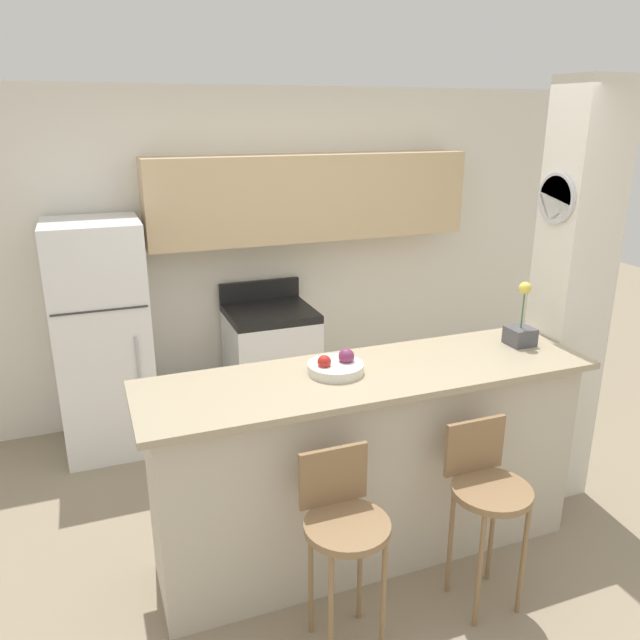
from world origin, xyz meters
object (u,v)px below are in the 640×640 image
refrigerator (103,339)px  bar_stool_left (343,524)px  trash_bin (190,422)px  fruit_bowl (336,366)px  stove_range (271,363)px  bar_stool_right (486,489)px  orchid_vase (521,329)px

refrigerator → bar_stool_left: 2.45m
refrigerator → trash_bin: size_ratio=4.40×
bar_stool_left → refrigerator: bearing=111.2°
bar_stool_left → fruit_bowl: size_ratio=3.26×
stove_range → fruit_bowl: 1.84m
stove_range → bar_stool_right: size_ratio=1.14×
orchid_vase → fruit_bowl: orchid_vase is taller
bar_stool_left → orchid_vase: (1.34, 0.60, 0.55)m
fruit_bowl → trash_bin: (-0.55, 1.47, -0.93)m
bar_stool_left → orchid_vase: size_ratio=2.54×
bar_stool_right → fruit_bowl: 0.94m
bar_stool_left → orchid_vase: 1.57m
refrigerator → bar_stool_right: bearing=-54.4°
stove_range → bar_stool_right: bearing=-80.2°
bar_stool_left → bar_stool_right: bearing=0.0°
refrigerator → stove_range: refrigerator is taller
bar_stool_left → trash_bin: bearing=99.5°
refrigerator → orchid_vase: refrigerator is taller
refrigerator → fruit_bowl: bearing=-57.2°
stove_range → trash_bin: size_ratio=2.82×
stove_range → bar_stool_left: size_ratio=1.14×
orchid_vase → stove_range: bearing=120.2°
refrigerator → fruit_bowl: refrigerator is taller
stove_range → fruit_bowl: bearing=-95.0°
bar_stool_right → trash_bin: bar_stool_right is taller
bar_stool_right → trash_bin: (-1.09, 2.06, -0.44)m
bar_stool_right → orchid_vase: orchid_vase is taller
refrigerator → fruit_bowl: size_ratio=5.79×
bar_stool_right → orchid_vase: 1.01m
bar_stool_left → bar_stool_right: same height
bar_stool_left → trash_bin: size_ratio=2.48×
orchid_vase → trash_bin: orchid_vase is taller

